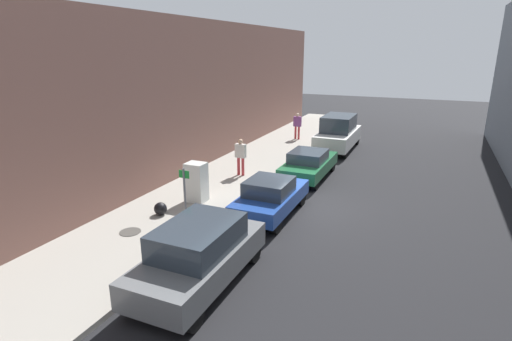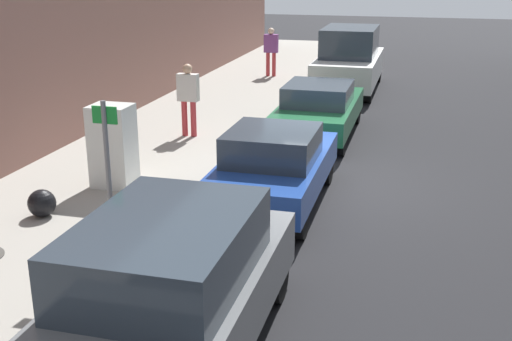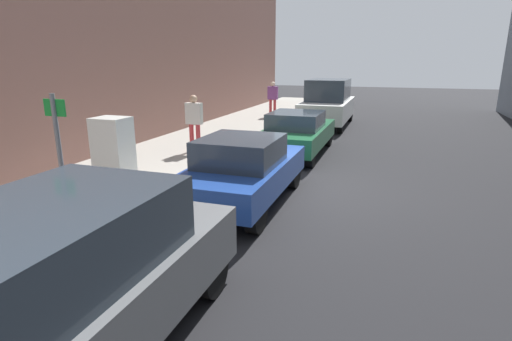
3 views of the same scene
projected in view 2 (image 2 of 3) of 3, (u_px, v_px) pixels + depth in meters
ground_plane at (332, 184)px, 12.92m from camera, size 80.00×80.00×0.00m
sidewalk_slab at (139, 164)px, 13.91m from camera, size 4.27×44.00×0.16m
discarded_refrigerator at (113, 146)px, 12.13m from camera, size 0.76×0.65×1.57m
street_sign_post at (108, 174)px, 8.85m from camera, size 0.36×0.07×2.36m
trash_bag at (42, 203)px, 10.80m from camera, size 0.47×0.47×0.47m
pedestrian_walking_far at (271, 48)px, 23.54m from camera, size 0.51×0.24×1.76m
pedestrian_standing_near at (188, 94)px, 15.48m from camera, size 0.51×0.24×1.78m
parked_suv_gray at (169, 291)px, 6.95m from camera, size 1.90×4.43×1.73m
parked_hatchback_blue at (274, 166)px, 11.59m from camera, size 1.74×3.97×1.46m
parked_sedan_green at (319, 109)px, 16.14m from camera, size 1.79×4.34×1.39m
parked_van_white at (349, 60)px, 21.76m from camera, size 1.96×4.90×2.13m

